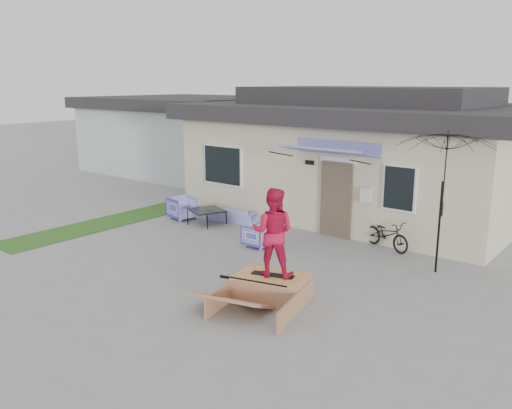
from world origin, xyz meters
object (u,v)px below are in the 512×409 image
Objects in this scene: skater at (273,230)px; skate_ramp at (272,288)px; armchair_left at (183,207)px; loveseat at (233,212)px; armchair_right at (258,234)px; coffee_table at (207,217)px; patio_umbrella at (441,197)px; bicycle at (387,231)px; skateboard at (273,274)px.

skate_ramp is at bearing 80.00° from skater.
loveseat is at bearing -49.65° from armchair_left.
skater reaches higher than armchair_right.
coffee_table is 0.49× the size of skate_ramp.
armchair_right is 0.27× the size of patio_umbrella.
coffee_table is 6.01m from skater.
bicycle is 4.51m from skater.
armchair_left is (-1.40, -0.76, 0.10)m from loveseat.
coffee_table is 1.07× the size of skateboard.
patio_umbrella is at bearing 161.17° from loveseat.
skate_ramp is (4.56, -4.05, -0.06)m from loveseat.
patio_umbrella is (4.35, 1.01, 1.40)m from armchair_right.
patio_umbrella is 1.36× the size of skate_ramp.
armchair_left reaches higher than loveseat.
coffee_table is (-2.58, 0.76, -0.12)m from armchair_right.
skateboard is (2.34, -2.48, 0.15)m from armchair_right.
bicycle is at bearing 170.22° from loveseat.
armchair_right is at bearing 131.06° from loveseat.
skateboard is (4.92, -3.25, 0.27)m from coffee_table.
skate_ramp is (5.96, -3.29, -0.16)m from armchair_left.
patio_umbrella is (6.93, 0.25, 1.52)m from coffee_table.
armchair_right is 3.42m from skateboard.
loveseat reaches higher than coffee_table.
skate_ramp is 1.17m from skater.
skateboard is (4.55, -4.00, 0.21)m from loveseat.
bicycle reaches higher than coffee_table.
loveseat is at bearing 114.19° from bicycle.
armchair_right is 0.37× the size of skate_ramp.
coffee_table is at bearing 49.45° from loveseat.
armchair_right is (3.61, -0.76, -0.05)m from armchair_left.
skate_ramp reaches higher than coffee_table.
patio_umbrella is (1.63, -0.91, 1.28)m from bicycle.
patio_umbrella is at bearing 46.63° from skate_ramp.
loveseat is at bearing 120.39° from skateboard.
armchair_right is 3.57m from skater.
coffee_table is at bearing 128.32° from skateboard.
armchair_left is 6.44m from bicycle.
coffee_table is at bearing 132.40° from skate_ramp.
loveseat reaches higher than skate_ramp.
loveseat is 2.68m from armchair_right.
bicycle is at bearing -67.76° from armchair_left.
bicycle is 4.42m from skateboard.
armchair_right is 4.69m from patio_umbrella.
armchair_left is at bearing -103.76° from armchair_right.
coffee_table is at bearing 121.86° from bicycle.
skater is (4.55, -4.00, 1.11)m from loveseat.
armchair_left reaches higher than skateboard.
skateboard is (5.95, -3.24, 0.10)m from armchair_left.
patio_umbrella is 4.34m from skate_ramp.
skater is at bearing -165.39° from bicycle.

